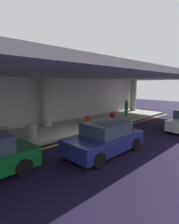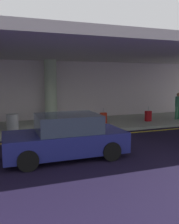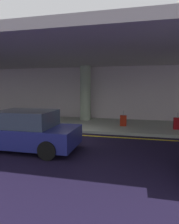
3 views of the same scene
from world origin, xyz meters
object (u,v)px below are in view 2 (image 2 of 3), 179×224
(suitcase_upright_primary, at_px, (103,118))
(trash_bin_steel, at_px, (13,123))
(car_navy, at_px, (66,137))
(suitcase_upright_secondary, at_px, (148,116))
(support_column_far_left, at_px, (51,91))
(traveler_with_luggage, at_px, (178,104))

(suitcase_upright_primary, distance_m, trash_bin_steel, 5.02)
(car_navy, relative_size, suitcase_upright_primary, 4.56)
(suitcase_upright_primary, distance_m, suitcase_upright_secondary, 2.85)
(suitcase_upright_primary, bearing_deg, trash_bin_steel, 173.50)
(suitcase_upright_primary, xyz_separation_m, trash_bin_steel, (-5.00, -0.43, 0.11))
(support_column_far_left, bearing_deg, traveler_with_luggage, -14.30)
(support_column_far_left, xyz_separation_m, trash_bin_steel, (-2.31, -2.10, -1.40))
(traveler_with_luggage, bearing_deg, suitcase_upright_primary, 99.01)
(suitcase_upright_primary, bearing_deg, suitcase_upright_secondary, -16.42)
(suitcase_upright_primary, bearing_deg, traveler_with_luggage, -14.75)
(trash_bin_steel, bearing_deg, traveler_with_luggage, 0.83)
(traveler_with_luggage, xyz_separation_m, suitcase_upright_secondary, (-2.15, 0.04, -0.65))
(suitcase_upright_primary, height_order, suitcase_upright_secondary, same)
(car_navy, distance_m, suitcase_upright_primary, 5.83)
(traveler_with_luggage, height_order, suitcase_upright_secondary, traveler_with_luggage)
(suitcase_upright_primary, bearing_deg, support_column_far_left, 136.70)
(traveler_with_luggage, bearing_deg, suitcase_upright_secondary, 101.23)
(car_navy, bearing_deg, traveler_with_luggage, 25.38)
(support_column_far_left, relative_size, suitcase_upright_primary, 4.06)
(car_navy, bearing_deg, suitcase_upright_primary, 51.65)
(car_navy, relative_size, trash_bin_steel, 4.82)
(traveler_with_luggage, distance_m, suitcase_upright_primary, 5.04)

